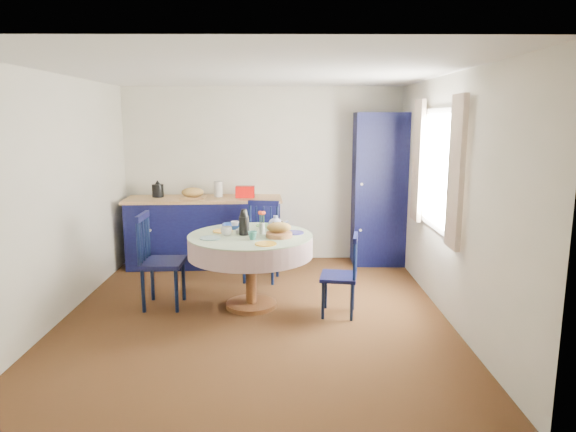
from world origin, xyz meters
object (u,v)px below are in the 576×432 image
(chair_right, at_px, (342,275))
(cobalt_bowl, at_px, (232,226))
(mug_c, at_px, (278,226))
(mug_d, at_px, (235,225))
(chair_left, at_px, (159,260))
(mug_b, at_px, (253,235))
(kitchen_counter, at_px, (205,231))
(pantry_cabinet, at_px, (380,189))
(chair_far, at_px, (262,241))
(mug_a, at_px, (226,231))
(dining_table, at_px, (251,246))

(chair_right, bearing_deg, cobalt_bowl, -104.57)
(mug_c, xyz_separation_m, mug_d, (-0.49, 0.09, -0.01))
(chair_right, distance_m, mug_d, 1.36)
(chair_left, height_order, mug_b, chair_left)
(kitchen_counter, distance_m, mug_c, 1.84)
(pantry_cabinet, bearing_deg, mug_c, -131.35)
(chair_left, height_order, chair_far, chair_left)
(chair_left, xyz_separation_m, mug_c, (1.31, 0.19, 0.34))
(chair_right, relative_size, mug_a, 7.16)
(pantry_cabinet, xyz_separation_m, mug_d, (-1.91, -1.47, -0.21))
(cobalt_bowl, bearing_deg, kitchen_counter, 111.01)
(mug_d, distance_m, cobalt_bowl, 0.04)
(chair_right, height_order, mug_b, mug_b)
(kitchen_counter, height_order, cobalt_bowl, kitchen_counter)
(pantry_cabinet, bearing_deg, chair_right, -109.14)
(mug_a, xyz_separation_m, mug_b, (0.29, -0.19, -0.00))
(mug_a, distance_m, mug_d, 0.36)
(mug_d, bearing_deg, cobalt_bowl, -166.50)
(chair_far, bearing_deg, dining_table, -84.31)
(cobalt_bowl, bearing_deg, chair_right, -24.37)
(mug_b, height_order, mug_d, mug_b)
(pantry_cabinet, relative_size, mug_c, 16.93)
(chair_far, relative_size, chair_right, 1.16)
(dining_table, height_order, chair_far, dining_table)
(chair_left, relative_size, chair_right, 1.20)
(mug_c, bearing_deg, mug_d, 169.49)
(chair_far, distance_m, mug_c, 0.89)
(kitchen_counter, bearing_deg, dining_table, -68.71)
(dining_table, distance_m, chair_left, 1.03)
(pantry_cabinet, distance_m, chair_left, 3.29)
(chair_right, bearing_deg, kitchen_counter, -128.14)
(pantry_cabinet, height_order, mug_b, pantry_cabinet)
(pantry_cabinet, relative_size, mug_b, 22.52)
(mug_c, bearing_deg, kitchen_counter, 125.85)
(kitchen_counter, relative_size, mug_b, 23.16)
(dining_table, xyz_separation_m, chair_far, (0.06, 1.00, -0.18))
(chair_left, relative_size, cobalt_bowl, 4.63)
(kitchen_counter, xyz_separation_m, chair_far, (0.83, -0.68, 0.02))
(pantry_cabinet, relative_size, chair_right, 2.45)
(mug_d, bearing_deg, chair_far, 68.64)
(mug_c, relative_size, cobalt_bowl, 0.56)
(kitchen_counter, distance_m, chair_right, 2.59)
(mug_a, distance_m, cobalt_bowl, 0.35)
(mug_c, distance_m, cobalt_bowl, 0.53)
(chair_left, height_order, mug_c, chair_left)
(mug_c, bearing_deg, mug_a, -154.61)
(chair_left, relative_size, mug_c, 8.29)
(pantry_cabinet, xyz_separation_m, mug_c, (-1.42, -1.56, -0.20))
(pantry_cabinet, height_order, chair_right, pantry_cabinet)
(mug_b, distance_m, mug_d, 0.59)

